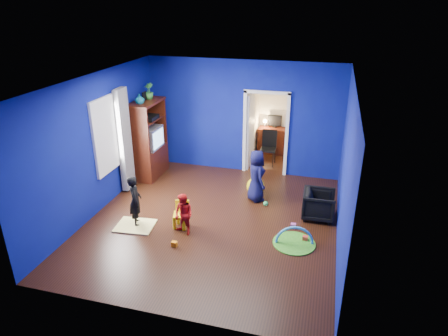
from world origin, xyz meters
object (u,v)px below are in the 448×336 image
(play_mat, at_px, (294,243))
(kid_chair, at_px, (181,216))
(crt_tv, at_px, (150,138))
(hopper_ball, at_px, (256,186))
(study_desk, at_px, (273,140))
(child_navy, at_px, (256,176))
(armchair, at_px, (319,205))
(folding_chair, at_px, (268,149))
(vase, at_px, (140,99))
(child_black, at_px, (135,201))
(tv_armoire, at_px, (149,139))
(toddler_red, at_px, (184,215))

(play_mat, bearing_deg, kid_chair, 179.97)
(play_mat, bearing_deg, crt_tv, 150.47)
(crt_tv, relative_size, hopper_ball, 1.67)
(study_desk, bearing_deg, child_navy, -88.53)
(armchair, xyz_separation_m, play_mat, (-0.38, -1.12, -0.29))
(folding_chair, bearing_deg, child_navy, -87.88)
(armchair, relative_size, vase, 2.79)
(hopper_ball, relative_size, play_mat, 0.52)
(folding_chair, bearing_deg, armchair, -59.76)
(child_black, distance_m, study_desk, 5.20)
(tv_armoire, bearing_deg, crt_tv, 0.00)
(tv_armoire, bearing_deg, child_black, -71.85)
(child_black, distance_m, folding_chair, 4.34)
(hopper_ball, bearing_deg, study_desk, 90.59)
(toddler_red, bearing_deg, folding_chair, 98.80)
(armchair, height_order, vase, vase)
(vase, relative_size, tv_armoire, 0.12)
(vase, height_order, tv_armoire, vase)
(kid_chair, relative_size, play_mat, 0.62)
(armchair, distance_m, kid_chair, 2.88)
(tv_armoire, height_order, folding_chair, tv_armoire)
(child_black, height_order, play_mat, child_black)
(hopper_ball, relative_size, study_desk, 0.48)
(child_black, bearing_deg, tv_armoire, -11.32)
(child_navy, height_order, tv_armoire, tv_armoire)
(tv_armoire, relative_size, hopper_ball, 4.67)
(child_navy, distance_m, hopper_ball, 0.47)
(child_navy, xyz_separation_m, crt_tv, (-2.86, 0.65, 0.42))
(crt_tv, bearing_deg, tv_armoire, 180.00)
(toddler_red, xyz_separation_m, kid_chair, (-0.15, 0.20, -0.17))
(kid_chair, relative_size, folding_chair, 0.54)
(armchair, xyz_separation_m, folding_chair, (-1.50, 2.57, 0.16))
(toddler_red, bearing_deg, child_black, -160.75)
(vase, height_order, hopper_ball, vase)
(tv_armoire, bearing_deg, folding_chair, 27.71)
(folding_chair, bearing_deg, play_mat, -73.08)
(child_navy, distance_m, vase, 3.27)
(armchair, relative_size, child_navy, 0.55)
(vase, distance_m, crt_tv, 1.10)
(crt_tv, relative_size, play_mat, 0.87)
(child_black, relative_size, tv_armoire, 0.54)
(armchair, bearing_deg, study_desk, 21.91)
(kid_chair, relative_size, study_desk, 0.57)
(toddler_red, xyz_separation_m, vase, (-1.82, 2.11, 1.66))
(armchair, bearing_deg, child_navy, 71.77)
(toddler_red, relative_size, crt_tv, 1.20)
(play_mat, distance_m, study_desk, 4.80)
(vase, relative_size, crt_tv, 0.34)
(tv_armoire, bearing_deg, kid_chair, -52.92)
(kid_chair, bearing_deg, child_black, 173.54)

